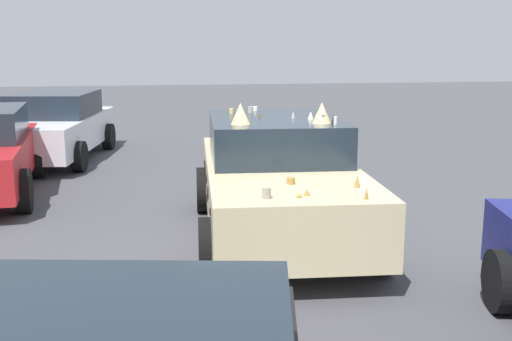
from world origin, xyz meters
The scene contains 3 objects.
ground_plane centered at (0.00, 0.00, 0.00)m, with size 60.00×60.00×0.00m, color #47474C.
art_car_decorated centered at (0.09, -0.01, 0.77)m, with size 4.50×2.30×1.78m.
parked_sedan_far_left centered at (6.25, 3.72, 0.72)m, with size 4.51×2.42×1.44m.
Camera 1 is at (-7.73, 1.54, 2.51)m, focal length 44.08 mm.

